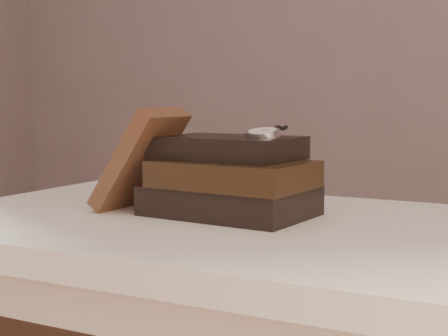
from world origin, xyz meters
The scene contains 5 objects.
table centered at (0.00, 0.35, 0.66)m, with size 1.00×0.60×0.75m.
book_stack centered at (-0.03, 0.37, 0.81)m, with size 0.27×0.20×0.13m.
journal centered at (-0.18, 0.34, 0.84)m, with size 0.03×0.12×0.19m, color #3D2317.
pocket_watch centered at (0.04, 0.36, 0.88)m, with size 0.06×0.16×0.02m.
eyeglasses centered at (-0.11, 0.47, 0.82)m, with size 0.11×0.13×0.05m.
Camera 1 is at (0.45, -0.56, 0.93)m, focal length 53.44 mm.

